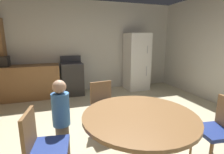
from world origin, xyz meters
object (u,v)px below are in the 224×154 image
object	(u,v)px
oven_range	(72,78)
refrigerator	(137,62)
chair_west	(42,144)
chair_east	(219,127)
person_child	(61,119)
dining_table	(139,127)
chair_north	(103,104)

from	to	relation	value
oven_range	refrigerator	world-z (taller)	refrigerator
oven_range	chair_west	size ratio (longest dim) A/B	1.26
chair_west	chair_east	world-z (taller)	same
person_child	chair_east	bearing A→B (deg)	12.71
person_child	dining_table	bearing A→B (deg)	0.00
refrigerator	chair_west	xyz separation A→B (m)	(-2.62, -3.13, -0.38)
chair_east	chair_west	bearing A→B (deg)	-0.11
refrigerator	chair_north	bearing A→B (deg)	-127.30
oven_range	dining_table	distance (m)	3.37
chair_east	oven_range	bearing A→B (deg)	-58.74
chair_west	chair_north	xyz separation A→B (m)	(0.91, 0.89, 0.00)
oven_range	refrigerator	size ratio (longest dim) A/B	0.62
chair_north	oven_range	bearing A→B (deg)	-179.58
chair_west	person_child	size ratio (longest dim) A/B	0.80
refrigerator	dining_table	world-z (taller)	refrigerator
oven_range	chair_north	bearing A→B (deg)	-82.37
refrigerator	dining_table	distance (m)	3.65
chair_west	refrigerator	bearing A→B (deg)	58.58
person_child	chair_west	bearing A→B (deg)	-86.40
refrigerator	chair_west	world-z (taller)	refrigerator
oven_range	chair_east	xyz separation A→B (m)	(1.48, -3.49, 0.03)
oven_range	dining_table	world-z (taller)	oven_range
refrigerator	chair_east	size ratio (longest dim) A/B	2.02
person_child	oven_range	bearing A→B (deg)	114.93
oven_range	person_child	bearing A→B (deg)	-97.92
oven_range	chair_north	size ratio (longest dim) A/B	1.26
refrigerator	dining_table	xyz separation A→B (m)	(-1.57, -3.28, -0.27)
chair_north	person_child	size ratio (longest dim) A/B	0.80
dining_table	chair_north	distance (m)	1.06
chair_north	person_child	world-z (taller)	person_child
dining_table	refrigerator	bearing A→B (deg)	64.40
refrigerator	person_child	distance (m)	3.66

